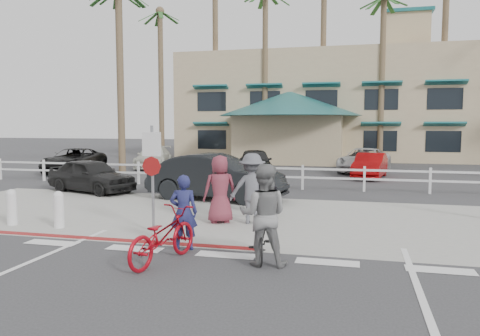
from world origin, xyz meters
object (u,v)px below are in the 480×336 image
(sign_post, at_px, (153,173))
(bike_red, at_px, (162,236))
(car_red_compact, at_px, (91,175))
(bike_black, at_px, (260,235))
(car_white_sedan, at_px, (216,177))

(sign_post, distance_m, bike_red, 2.82)
(bike_red, distance_m, car_red_compact, 10.29)
(bike_red, relative_size, bike_black, 1.22)
(bike_red, height_order, car_red_compact, car_red_compact)
(bike_black, relative_size, car_red_compact, 0.42)
(sign_post, xyz_separation_m, bike_black, (3.00, -1.64, -0.96))
(bike_black, bearing_deg, sign_post, -43.64)
(sign_post, relative_size, car_white_sedan, 0.60)
(sign_post, height_order, car_white_sedan, sign_post)
(bike_black, height_order, car_white_sedan, car_white_sedan)
(bike_black, xyz_separation_m, car_white_sedan, (-2.94, 6.72, 0.31))
(bike_red, xyz_separation_m, car_red_compact, (-6.46, 8.01, 0.13))
(bike_black, bearing_deg, car_red_compact, -56.65)
(sign_post, bearing_deg, car_red_compact, 132.49)
(bike_red, xyz_separation_m, bike_black, (1.74, 0.70, -0.03))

